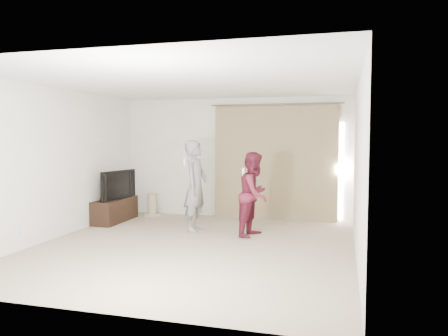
{
  "coord_description": "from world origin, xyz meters",
  "views": [
    {
      "loc": [
        2.3,
        -6.5,
        1.74
      ],
      "look_at": [
        0.19,
        1.2,
        1.19
      ],
      "focal_mm": 35.0,
      "sensor_mm": 36.0,
      "label": 1
    }
  ],
  "objects_px": {
    "person_man": "(196,186)",
    "tv_console": "(115,210)",
    "tv": "(115,185)",
    "person_woman": "(254,194)"
  },
  "relations": [
    {
      "from": "tv_console",
      "to": "tv",
      "type": "bearing_deg",
      "value": 0.0
    },
    {
      "from": "tv",
      "to": "person_man",
      "type": "height_order",
      "value": "person_man"
    },
    {
      "from": "tv",
      "to": "person_woman",
      "type": "distance_m",
      "value": 3.1
    },
    {
      "from": "person_man",
      "to": "person_woman",
      "type": "bearing_deg",
      "value": -7.16
    },
    {
      "from": "tv",
      "to": "person_woman",
      "type": "height_order",
      "value": "person_woman"
    },
    {
      "from": "person_man",
      "to": "person_woman",
      "type": "xyz_separation_m",
      "value": [
        1.15,
        -0.14,
        -0.1
      ]
    },
    {
      "from": "person_man",
      "to": "tv_console",
      "type": "bearing_deg",
      "value": 168.58
    },
    {
      "from": "tv_console",
      "to": "person_man",
      "type": "bearing_deg",
      "value": -11.42
    },
    {
      "from": "tv",
      "to": "person_man",
      "type": "bearing_deg",
      "value": -91.26
    },
    {
      "from": "tv",
      "to": "tv_console",
      "type": "bearing_deg",
      "value": 0.0
    }
  ]
}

